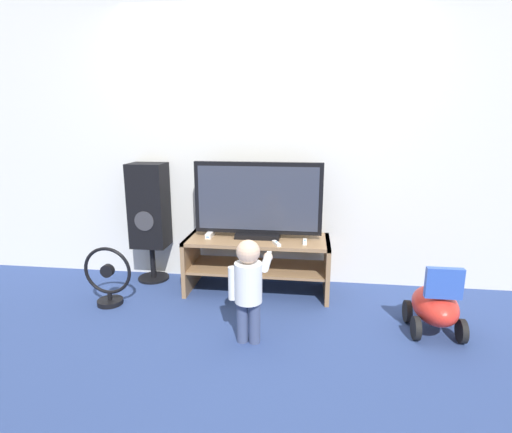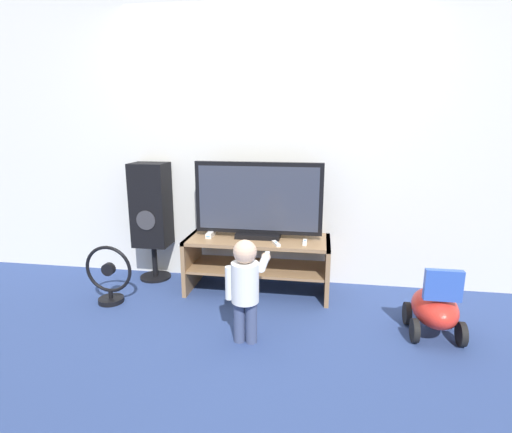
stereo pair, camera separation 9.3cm
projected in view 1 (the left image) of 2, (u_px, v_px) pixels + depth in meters
name	position (u px, v px, depth m)	size (l,w,h in m)	color
ground_plane	(254.00, 303.00, 3.37)	(16.00, 16.00, 0.00)	navy
wall_back	(262.00, 143.00, 3.63)	(10.00, 0.06, 2.60)	silver
tv_stand	(258.00, 256.00, 3.54)	(1.26, 0.51, 0.50)	#93704C
television	(258.00, 201.00, 3.44)	(1.11, 0.20, 0.66)	black
game_console	(210.00, 234.00, 3.54)	(0.05, 0.18, 0.04)	white
remote_primary	(305.00, 242.00, 3.35)	(0.03, 0.13, 0.03)	white
remote_secondary	(276.00, 243.00, 3.31)	(0.09, 0.13, 0.03)	white
child	(249.00, 283.00, 2.69)	(0.28, 0.43, 0.74)	#3F4C72
speaker_tower	(149.00, 208.00, 3.73)	(0.33, 0.30, 1.12)	black
floor_fan	(108.00, 279.00, 3.30)	(0.41, 0.21, 0.50)	black
ride_on_toy	(435.00, 306.00, 2.86)	(0.34, 0.47, 0.54)	red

